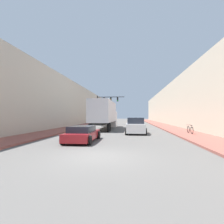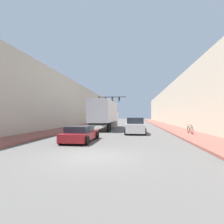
{
  "view_description": "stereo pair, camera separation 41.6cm",
  "coord_description": "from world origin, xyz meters",
  "px_view_note": "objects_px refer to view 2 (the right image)",
  "views": [
    {
      "loc": [
        1.6,
        -8.24,
        1.97
      ],
      "look_at": [
        -0.68,
        12.14,
        2.37
      ],
      "focal_mm": 28.0,
      "sensor_mm": 36.0,
      "label": 1
    },
    {
      "loc": [
        2.02,
        -8.19,
        1.97
      ],
      "look_at": [
        -0.68,
        12.14,
        2.37
      ],
      "focal_mm": 28.0,
      "sensor_mm": 36.0,
      "label": 2
    }
  ],
  "objects_px": {
    "traffic_signal_gantry": "(106,104)",
    "parked_bicycle": "(190,130)",
    "suv_car": "(135,126)",
    "sedan_car": "(81,134)",
    "semi_truck": "(106,114)"
  },
  "relations": [
    {
      "from": "semi_truck",
      "to": "parked_bicycle",
      "type": "height_order",
      "value": "semi_truck"
    },
    {
      "from": "suv_car",
      "to": "traffic_signal_gantry",
      "type": "height_order",
      "value": "traffic_signal_gantry"
    },
    {
      "from": "sedan_car",
      "to": "traffic_signal_gantry",
      "type": "distance_m",
      "value": 24.25
    },
    {
      "from": "suv_car",
      "to": "traffic_signal_gantry",
      "type": "bearing_deg",
      "value": 109.28
    },
    {
      "from": "suv_car",
      "to": "traffic_signal_gantry",
      "type": "xyz_separation_m",
      "value": [
        -6.11,
        17.48,
        3.59
      ]
    },
    {
      "from": "traffic_signal_gantry",
      "to": "parked_bicycle",
      "type": "height_order",
      "value": "traffic_signal_gantry"
    },
    {
      "from": "traffic_signal_gantry",
      "to": "parked_bicycle",
      "type": "relative_size",
      "value": 3.39
    },
    {
      "from": "sedan_car",
      "to": "parked_bicycle",
      "type": "height_order",
      "value": "sedan_car"
    },
    {
      "from": "sedan_car",
      "to": "semi_truck",
      "type": "bearing_deg",
      "value": 90.87
    },
    {
      "from": "sedan_car",
      "to": "traffic_signal_gantry",
      "type": "xyz_separation_m",
      "value": [
        -2.01,
        23.86,
        3.83
      ]
    },
    {
      "from": "semi_truck",
      "to": "traffic_signal_gantry",
      "type": "relative_size",
      "value": 1.94
    },
    {
      "from": "parked_bicycle",
      "to": "sedan_car",
      "type": "bearing_deg",
      "value": -149.71
    },
    {
      "from": "suv_car",
      "to": "parked_bicycle",
      "type": "height_order",
      "value": "suv_car"
    },
    {
      "from": "traffic_signal_gantry",
      "to": "sedan_car",
      "type": "bearing_deg",
      "value": -85.18
    },
    {
      "from": "semi_truck",
      "to": "traffic_signal_gantry",
      "type": "height_order",
      "value": "traffic_signal_gantry"
    }
  ]
}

